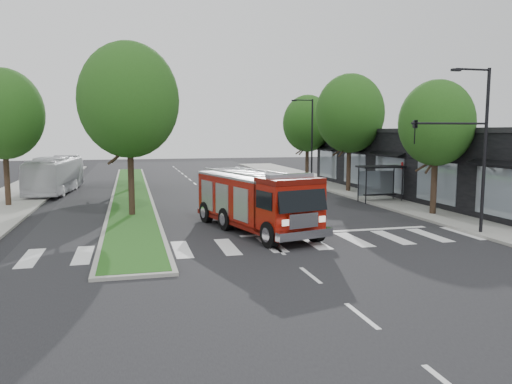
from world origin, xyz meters
TOP-DOWN VIEW (x-y plane):
  - ground at (0.00, 0.00)m, footprint 140.00×140.00m
  - sidewalk_right at (12.50, 10.00)m, footprint 5.00×80.00m
  - median at (-6.00, 18.00)m, footprint 3.00×50.00m
  - storefront_row at (17.00, 10.00)m, footprint 8.00×30.00m
  - bus_shelter at (11.20, 8.15)m, footprint 3.20×1.60m
  - tree_right_near at (11.50, 2.00)m, footprint 4.40×4.40m
  - tree_right_mid at (11.50, 14.00)m, footprint 5.60×5.60m
  - tree_right_far at (11.50, 24.00)m, footprint 5.00×5.00m
  - tree_median_near at (-6.00, 6.00)m, footprint 5.80×5.80m
  - tree_median_far at (-6.00, 20.00)m, footprint 5.60×5.60m
  - tree_left_mid at (-14.00, 12.00)m, footprint 5.20×5.20m
  - streetlight_right_near at (9.61, -3.50)m, footprint 4.08×0.22m
  - streetlight_right_far at (10.35, 20.00)m, footprint 2.11×0.20m
  - fire_engine at (0.05, 0.11)m, footprint 4.90×9.48m
  - city_bus at (-12.00, 19.49)m, footprint 3.51×10.90m

SIDE VIEW (x-z plane):
  - ground at x=0.00m, z-range 0.00..0.00m
  - sidewalk_right at x=12.50m, z-range 0.00..0.15m
  - median at x=-6.00m, z-range 0.00..0.16m
  - city_bus at x=-12.00m, z-range 0.00..2.98m
  - fire_engine at x=0.05m, z-range -0.06..3.09m
  - bus_shelter at x=11.20m, z-range 0.73..3.34m
  - storefront_row at x=17.00m, z-range 0.00..5.00m
  - streetlight_right_far at x=10.35m, z-range 0.48..8.48m
  - streetlight_right_near at x=9.61m, z-range 0.67..8.67m
  - tree_right_near at x=11.50m, z-range 1.48..9.53m
  - tree_right_far at x=11.50m, z-range 1.47..10.20m
  - tree_left_mid at x=-14.00m, z-range 1.58..10.74m
  - tree_right_mid at x=11.50m, z-range 1.63..11.35m
  - tree_median_far at x=-6.00m, z-range 1.63..11.35m
  - tree_median_near at x=-6.00m, z-range 1.73..11.89m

